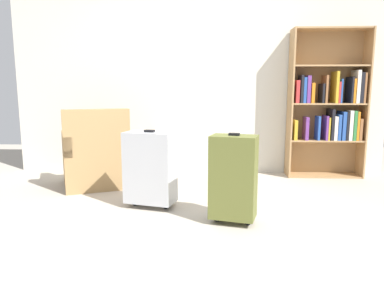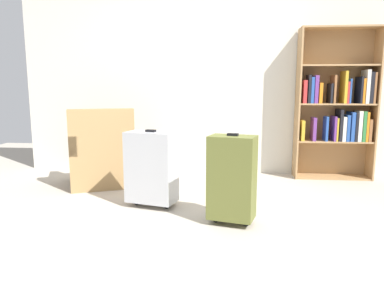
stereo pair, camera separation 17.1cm
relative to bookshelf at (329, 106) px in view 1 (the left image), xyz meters
The scene contains 7 objects.
ground_plane 2.59m from the bookshelf, 132.57° to the right, with size 8.50×8.50×0.00m, color #B2A899.
back_wall 1.71m from the bookshelf, behind, with size 4.86×0.10×2.60m, color beige.
bookshelf is the anchor object (origin of this frame).
armchair 2.93m from the bookshelf, 167.00° to the right, with size 0.92×0.92×0.90m.
mug 2.48m from the bookshelf, 164.46° to the right, with size 0.12×0.08×0.10m.
suitcase_olive 2.27m from the bookshelf, 125.82° to the right, with size 0.42×0.33×0.76m.
suitcase_silver 2.53m from the bookshelf, 145.76° to the right, with size 0.51×0.36×0.74m.
Camera 1 is at (0.15, -3.04, 1.12)m, focal length 35.16 mm.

